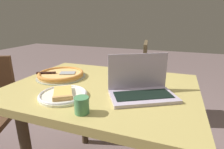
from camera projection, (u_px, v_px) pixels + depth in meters
The scene contains 7 objects.
dining_table at pixel (103, 99), 1.18m from camera, with size 1.16×0.89×0.77m.
laptop at pixel (141, 87), 0.99m from camera, with size 0.41×0.35×0.22m.
pizza_plate at pixel (63, 94), 0.98m from camera, with size 0.27×0.27×0.04m.
pizza_tray at pixel (61, 74), 1.31m from camera, with size 0.35×0.35×0.04m.
table_knife at pixel (130, 79), 1.26m from camera, with size 0.14×0.22×0.01m.
drink_cup at pixel (82, 105), 0.81m from camera, with size 0.07×0.07×0.08m.
chair_far at pixel (134, 76), 2.16m from camera, with size 0.52×0.52×0.93m.
Camera 1 is at (0.42, -0.99, 1.19)m, focal length 28.82 mm.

